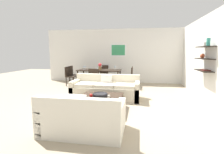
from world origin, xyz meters
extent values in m
plane|color=tan|center=(0.00, 0.00, 0.00)|extent=(18.00, 18.00, 0.00)
cube|color=silver|center=(0.30, 3.53, 1.35)|extent=(8.40, 0.06, 2.70)
cube|color=white|center=(-0.12, 3.48, 1.64)|extent=(0.80, 0.02, 0.65)
cube|color=#338C59|center=(-0.12, 3.47, 1.64)|extent=(0.68, 0.01, 0.52)
cube|color=silver|center=(3.03, 0.60, 1.35)|extent=(0.06, 8.20, 2.70)
cube|color=black|center=(2.86, 0.27, 1.70)|extent=(0.28, 0.90, 0.02)
cube|color=black|center=(2.86, 0.27, 1.35)|extent=(0.28, 0.90, 0.02)
cube|color=black|center=(2.86, 0.27, 1.00)|extent=(0.28, 0.90, 0.02)
cylinder|color=teal|center=(2.86, 0.07, 1.82)|extent=(0.10, 0.10, 0.22)
sphere|color=#D85933|center=(2.86, 0.45, 1.43)|extent=(0.14, 0.14, 0.14)
cylinder|color=silver|center=(2.86, 0.32, 1.77)|extent=(0.07, 0.07, 0.12)
cube|color=#4C1E19|center=(2.86, 0.12, 1.03)|extent=(0.20, 0.28, 0.03)
cube|color=beige|center=(-0.12, 0.30, 0.21)|extent=(2.23, 0.90, 0.42)
cube|color=beige|center=(-0.12, 0.67, 0.60)|extent=(2.23, 0.16, 0.36)
cube|color=beige|center=(-1.17, 0.30, 0.30)|extent=(0.14, 0.90, 0.60)
cube|color=beige|center=(0.92, 0.30, 0.30)|extent=(0.14, 0.90, 0.60)
cube|color=beige|center=(-0.77, 0.26, 0.47)|extent=(0.63, 0.70, 0.10)
cube|color=beige|center=(-0.12, 0.26, 0.47)|extent=(0.63, 0.70, 0.10)
cube|color=beige|center=(0.53, 0.26, 0.47)|extent=(0.63, 0.70, 0.10)
cube|color=white|center=(-0.13, 0.49, 0.60)|extent=(0.36, 0.13, 0.36)
cube|color=silver|center=(-0.05, -2.12, 0.21)|extent=(1.55, 0.90, 0.42)
cube|color=silver|center=(-0.05, -2.49, 0.60)|extent=(1.55, 0.16, 0.36)
cube|color=silver|center=(0.65, -2.12, 0.30)|extent=(0.14, 0.90, 0.60)
cube|color=silver|center=(-0.75, -2.12, 0.30)|extent=(0.14, 0.90, 0.60)
cube|color=silver|center=(0.27, -2.08, 0.47)|extent=(0.61, 0.70, 0.10)
cube|color=silver|center=(-0.37, -2.08, 0.47)|extent=(0.61, 0.70, 0.10)
cube|color=white|center=(-0.12, -2.31, 0.60)|extent=(0.37, 0.14, 0.36)
cube|color=#38281E|center=(-0.01, -0.86, 0.19)|extent=(1.10, 1.05, 0.38)
cylinder|color=black|center=(-0.03, -0.83, 0.41)|extent=(0.40, 0.40, 0.07)
torus|color=black|center=(-0.03, -0.83, 0.45)|extent=(0.40, 0.40, 0.02)
cylinder|color=silver|center=(0.23, -0.95, 0.41)|extent=(0.07, 0.07, 0.07)
sphere|color=red|center=(-0.24, -0.96, 0.42)|extent=(0.09, 0.09, 0.09)
cube|color=black|center=(-0.84, 2.41, 0.73)|extent=(1.93, 0.90, 0.04)
cylinder|color=black|center=(-1.75, 2.02, 0.35)|extent=(0.06, 0.06, 0.71)
cylinder|color=black|center=(0.06, 2.02, 0.35)|extent=(0.06, 0.06, 0.71)
cylinder|color=black|center=(-1.75, 2.80, 0.35)|extent=(0.06, 0.06, 0.71)
cylinder|color=black|center=(0.06, 2.80, 0.35)|extent=(0.06, 0.06, 0.71)
cube|color=black|center=(-2.13, 2.62, 0.43)|extent=(0.44, 0.44, 0.04)
cube|color=black|center=(-2.33, 2.62, 0.67)|extent=(0.04, 0.44, 0.43)
cylinder|color=black|center=(-1.95, 2.44, 0.21)|extent=(0.04, 0.04, 0.41)
cylinder|color=black|center=(-1.95, 2.80, 0.21)|extent=(0.04, 0.04, 0.41)
cylinder|color=black|center=(-2.31, 2.44, 0.21)|extent=(0.04, 0.04, 0.41)
cylinder|color=black|center=(-2.31, 2.80, 0.21)|extent=(0.04, 0.04, 0.41)
cube|color=black|center=(-0.84, 1.64, 0.43)|extent=(0.44, 0.44, 0.04)
cube|color=black|center=(-0.84, 1.44, 0.67)|extent=(0.44, 0.04, 0.43)
cylinder|color=black|center=(-0.66, 1.82, 0.21)|extent=(0.04, 0.04, 0.41)
cylinder|color=black|center=(-1.02, 1.82, 0.21)|extent=(0.04, 0.04, 0.41)
cylinder|color=black|center=(-0.66, 1.46, 0.21)|extent=(0.04, 0.04, 0.41)
cylinder|color=black|center=(-1.02, 1.46, 0.21)|extent=(0.04, 0.04, 0.41)
cube|color=black|center=(-0.84, 3.18, 0.43)|extent=(0.44, 0.44, 0.04)
cube|color=black|center=(-0.84, 3.38, 0.67)|extent=(0.44, 0.04, 0.43)
cylinder|color=black|center=(-1.02, 3.00, 0.21)|extent=(0.04, 0.04, 0.41)
cylinder|color=black|center=(-0.66, 3.00, 0.21)|extent=(0.04, 0.04, 0.41)
cylinder|color=black|center=(-1.02, 3.36, 0.21)|extent=(0.04, 0.04, 0.41)
cylinder|color=black|center=(-0.66, 3.36, 0.21)|extent=(0.04, 0.04, 0.41)
cube|color=black|center=(0.44, 2.62, 0.43)|extent=(0.44, 0.44, 0.04)
cube|color=black|center=(0.64, 2.62, 0.67)|extent=(0.04, 0.44, 0.43)
cylinder|color=black|center=(0.26, 2.80, 0.21)|extent=(0.04, 0.04, 0.41)
cylinder|color=black|center=(0.26, 2.44, 0.21)|extent=(0.04, 0.04, 0.41)
cylinder|color=black|center=(0.62, 2.80, 0.21)|extent=(0.04, 0.04, 0.41)
cylinder|color=black|center=(0.62, 2.44, 0.21)|extent=(0.04, 0.04, 0.41)
cube|color=black|center=(0.44, 2.21, 0.43)|extent=(0.44, 0.44, 0.04)
cube|color=black|center=(0.64, 2.21, 0.67)|extent=(0.04, 0.44, 0.43)
cylinder|color=black|center=(0.26, 2.39, 0.21)|extent=(0.04, 0.04, 0.41)
cylinder|color=black|center=(0.26, 2.03, 0.21)|extent=(0.04, 0.04, 0.41)
cylinder|color=black|center=(0.62, 2.39, 0.21)|extent=(0.04, 0.04, 0.41)
cylinder|color=black|center=(0.62, 2.03, 0.21)|extent=(0.04, 0.04, 0.41)
cube|color=black|center=(-2.13, 2.21, 0.43)|extent=(0.44, 0.44, 0.04)
cube|color=black|center=(-2.33, 2.21, 0.67)|extent=(0.04, 0.44, 0.43)
cylinder|color=black|center=(-1.95, 2.03, 0.21)|extent=(0.04, 0.04, 0.41)
cylinder|color=black|center=(-1.95, 2.39, 0.21)|extent=(0.04, 0.04, 0.41)
cylinder|color=black|center=(-2.31, 2.03, 0.21)|extent=(0.04, 0.04, 0.41)
cylinder|color=black|center=(-2.31, 2.39, 0.21)|extent=(0.04, 0.04, 0.41)
cylinder|color=silver|center=(-1.55, 2.30, 0.75)|extent=(0.06, 0.06, 0.01)
cylinder|color=silver|center=(-1.55, 2.30, 0.79)|extent=(0.01, 0.01, 0.08)
cylinder|color=silver|center=(-1.55, 2.30, 0.88)|extent=(0.07, 0.07, 0.09)
cylinder|color=silver|center=(-0.84, 2.80, 0.75)|extent=(0.06, 0.06, 0.01)
cylinder|color=silver|center=(-0.84, 2.80, 0.79)|extent=(0.01, 0.01, 0.08)
cylinder|color=silver|center=(-0.84, 2.80, 0.88)|extent=(0.07, 0.07, 0.09)
cylinder|color=silver|center=(-1.55, 2.52, 0.75)|extent=(0.06, 0.06, 0.01)
cylinder|color=silver|center=(-1.55, 2.52, 0.79)|extent=(0.01, 0.01, 0.08)
cylinder|color=silver|center=(-1.55, 2.52, 0.87)|extent=(0.08, 0.08, 0.07)
cylinder|color=silver|center=(-0.84, 2.02, 0.75)|extent=(0.06, 0.06, 0.01)
cylinder|color=silver|center=(-0.84, 2.02, 0.79)|extent=(0.01, 0.01, 0.07)
cylinder|color=silver|center=(-0.84, 2.02, 0.87)|extent=(0.07, 0.07, 0.08)
cylinder|color=silver|center=(-0.14, 2.52, 0.75)|extent=(0.06, 0.06, 0.01)
cylinder|color=silver|center=(-0.14, 2.52, 0.80)|extent=(0.01, 0.01, 0.08)
cylinder|color=silver|center=(-0.14, 2.52, 0.88)|extent=(0.07, 0.07, 0.09)
cylinder|color=olive|center=(-0.82, 2.41, 0.83)|extent=(0.14, 0.14, 0.16)
sphere|color=red|center=(-0.82, 2.41, 0.97)|extent=(0.16, 0.16, 0.16)
camera|label=1|loc=(1.01, -5.11, 1.54)|focal=27.13mm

